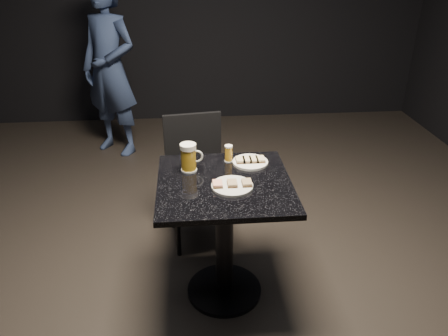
{
  "coord_description": "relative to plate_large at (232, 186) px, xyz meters",
  "views": [
    {
      "loc": [
        -0.18,
        -1.99,
        1.85
      ],
      "look_at": [
        0.0,
        0.02,
        0.82
      ],
      "focal_mm": 35.0,
      "sensor_mm": 36.0,
      "label": 1
    }
  ],
  "objects": [
    {
      "name": "floor",
      "position": [
        -0.03,
        0.06,
        -0.76
      ],
      "size": [
        6.0,
        6.0,
        0.0
      ],
      "primitive_type": "plane",
      "color": "black",
      "rests_on": "ground"
    },
    {
      "name": "plate_large",
      "position": [
        0.0,
        0.0,
        0.0
      ],
      "size": [
        0.21,
        0.21,
        0.01
      ],
      "primitive_type": "cylinder",
      "color": "silver",
      "rests_on": "table"
    },
    {
      "name": "plate_small",
      "position": [
        0.13,
        0.27,
        0.0
      ],
      "size": [
        0.2,
        0.2,
        0.01
      ],
      "primitive_type": "cylinder",
      "color": "white",
      "rests_on": "table"
    },
    {
      "name": "patron",
      "position": [
        -0.92,
        2.19,
        0.06
      ],
      "size": [
        0.71,
        0.65,
        1.64
      ],
      "primitive_type": "imported",
      "rotation": [
        0.0,
        0.0,
        -0.57
      ],
      "color": "#20294E",
      "rests_on": "floor"
    },
    {
      "name": "table",
      "position": [
        -0.03,
        0.06,
        -0.25
      ],
      "size": [
        0.7,
        0.7,
        0.75
      ],
      "color": "black",
      "rests_on": "floor"
    },
    {
      "name": "beer_mug",
      "position": [
        -0.21,
        0.21,
        0.07
      ],
      "size": [
        0.13,
        0.09,
        0.16
      ],
      "color": "silver",
      "rests_on": "table"
    },
    {
      "name": "beer_tumbler",
      "position": [
        0.01,
        0.3,
        0.04
      ],
      "size": [
        0.05,
        0.05,
        0.1
      ],
      "color": "silver",
      "rests_on": "table"
    },
    {
      "name": "chair",
      "position": [
        -0.17,
        0.69,
        -0.26
      ],
      "size": [
        0.44,
        0.44,
        0.86
      ],
      "color": "black",
      "rests_on": "floor"
    },
    {
      "name": "canapes_on_plate_large",
      "position": [
        -0.0,
        0.0,
        0.02
      ],
      "size": [
        0.2,
        0.07,
        0.02
      ],
      "color": "#4C3521",
      "rests_on": "plate_large"
    },
    {
      "name": "canapes_on_plate_small",
      "position": [
        0.13,
        0.27,
        0.02
      ],
      "size": [
        0.16,
        0.07,
        0.02
      ],
      "color": "#4C3521",
      "rests_on": "plate_small"
    }
  ]
}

